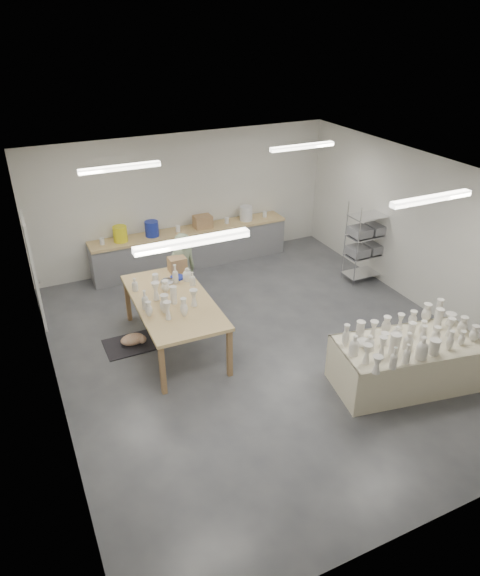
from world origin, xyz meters
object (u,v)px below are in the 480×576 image
work_table (172,297)px  potter (182,271)px  drying_table (405,361)px  red_stool (179,288)px

work_table → potter: potter is taller
drying_table → work_table: work_table is taller
work_table → drying_table: bearing=-40.8°
drying_table → potter: potter is taller
potter → work_table: bearing=57.6°
potter → red_stool: 0.57m
work_table → potter: bearing=64.3°
drying_table → potter: bearing=131.9°
drying_table → red_stool: 4.68m
work_table → red_stool: bearing=69.0°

